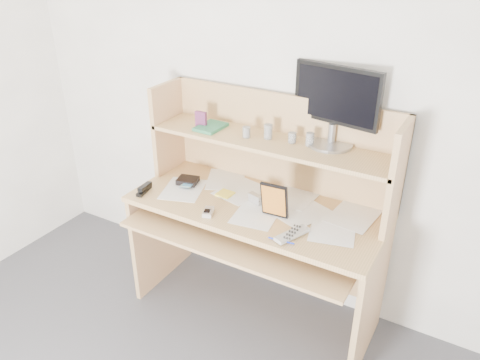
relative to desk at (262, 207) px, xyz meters
The scene contains 19 objects.
back_wall 0.60m from the desk, 90.00° to the left, with size 3.60×0.04×2.50m, color white.
desk is the anchor object (origin of this frame).
paper_clutter 0.10m from the desk, 90.00° to the right, with size 1.32×0.54×0.01m, color white.
keyboard 0.24m from the desk, 141.91° to the right, with size 0.44×0.17×0.03m.
tv_remote 0.41m from the desk, 41.39° to the right, with size 0.05×0.19×0.02m, color #A7A6A1.
flip_phone 0.34m from the desk, 120.65° to the right, with size 0.05×0.09×0.02m, color silver.
stapler 0.69m from the desk, 156.50° to the right, with size 0.03×0.13×0.04m, color black.
wallet 0.48m from the desk, behind, with size 0.12×0.10×0.03m, color black.
sticky_note_pad 0.22m from the desk, 162.59° to the right, with size 0.09×0.09×0.01m, color yellow.
digital_camera 0.11m from the desk, 100.10° to the right, with size 0.08×0.03×0.05m, color #AAAAAC.
game_case 0.26m from the desk, 46.10° to the right, with size 0.14×0.02×0.20m, color black.
blue_pen 0.43m from the desk, 50.41° to the right, with size 0.01×0.01×0.13m, color #192EBC.
card_box 0.61m from the desk, behind, with size 0.07×0.02×0.09m, color #9D2515.
shelf_book 0.54m from the desk, behind, with size 0.13×0.18×0.02m, color #2E7349.
chip_stack_a 0.44m from the desk, 162.32° to the left, with size 0.04×0.04×0.06m, color black.
chip_stack_b 0.48m from the desk, 25.52° to the left, with size 0.04×0.04×0.07m, color white.
chip_stack_c 0.44m from the desk, 39.48° to the left, with size 0.04×0.04×0.05m, color black.
chip_stack_d 0.43m from the desk, 101.32° to the left, with size 0.05×0.05×0.08m, color white.
monitor 0.70m from the desk, 31.20° to the left, with size 0.48×0.24×0.41m.
Camera 1 is at (1.03, -0.48, 2.04)m, focal length 35.00 mm.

